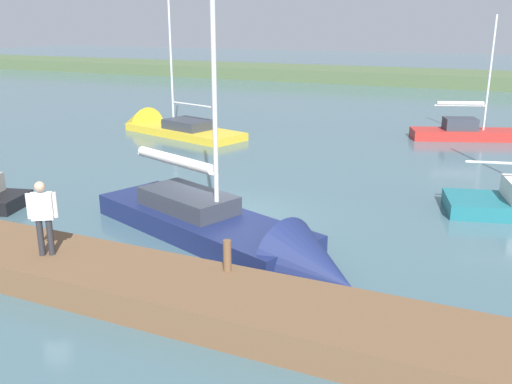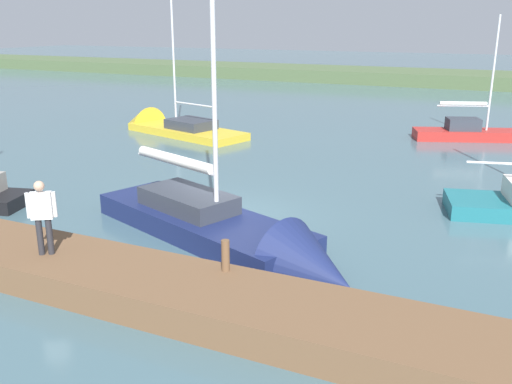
% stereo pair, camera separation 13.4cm
% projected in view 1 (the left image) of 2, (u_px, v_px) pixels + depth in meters
% --- Properties ---
extents(ground_plane, '(200.00, 200.00, 0.00)m').
position_uv_depth(ground_plane, '(228.00, 215.00, 17.35)').
color(ground_plane, '#42606B').
extents(far_shoreline, '(180.00, 8.00, 2.40)m').
position_uv_depth(far_shoreline, '(427.00, 84.00, 54.21)').
color(far_shoreline, '#4C603D').
rests_on(far_shoreline, ground_plane).
extents(dock_pier, '(24.75, 2.22, 0.66)m').
position_uv_depth(dock_pier, '(112.00, 278.00, 12.36)').
color(dock_pier, brown).
rests_on(dock_pier, ground_plane).
extents(mooring_post_near, '(0.18, 0.18, 0.69)m').
position_uv_depth(mooring_post_near, '(227.00, 255.00, 11.86)').
color(mooring_post_near, brown).
rests_on(mooring_post_near, dock_pier).
extents(sailboat_near_dock, '(6.78, 3.74, 6.81)m').
position_uv_depth(sailboat_near_dock, '(483.00, 137.00, 28.51)').
color(sailboat_near_dock, '#B22823').
rests_on(sailboat_near_dock, ground_plane).
extents(sailboat_far_right, '(9.00, 4.73, 10.56)m').
position_uv_depth(sailboat_far_right, '(162.00, 130.00, 30.78)').
color(sailboat_far_right, gold).
rests_on(sailboat_far_right, ground_plane).
extents(sailboat_far_left, '(9.00, 5.16, 10.88)m').
position_uv_depth(sailboat_far_left, '(236.00, 239.00, 14.84)').
color(sailboat_far_left, navy).
rests_on(sailboat_far_left, ground_plane).
extents(person_on_dock, '(0.57, 0.44, 1.74)m').
position_uv_depth(person_on_dock, '(43.00, 213.00, 12.47)').
color(person_on_dock, '#28282D').
rests_on(person_on_dock, dock_pier).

